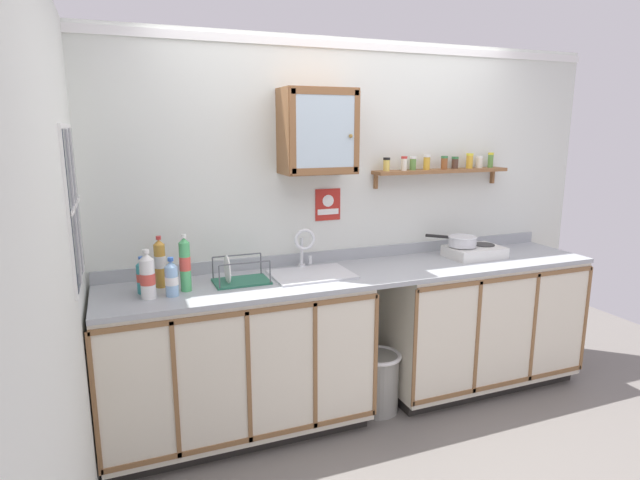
# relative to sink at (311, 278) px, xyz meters

# --- Properties ---
(floor) EXTENTS (6.33, 6.33, 0.00)m
(floor) POSITION_rel_sink_xyz_m (0.36, -0.41, -0.94)
(floor) COLOR slate
(floor) RESTS_ON ground
(back_wall) EXTENTS (3.93, 0.07, 2.44)m
(back_wall) POSITION_rel_sink_xyz_m (0.36, 0.29, 0.29)
(back_wall) COLOR silver
(back_wall) RESTS_ON ground
(side_wall_left) EXTENTS (0.05, 3.48, 2.44)m
(side_wall_left) POSITION_rel_sink_xyz_m (-1.33, -0.67, 0.28)
(side_wall_left) COLOR silver
(side_wall_left) RESTS_ON ground
(lower_cabinet_run) EXTENTS (1.60, 0.62, 0.93)m
(lower_cabinet_run) POSITION_rel_sink_xyz_m (-0.50, -0.04, -0.47)
(lower_cabinet_run) COLOR black
(lower_cabinet_run) RESTS_ON ground
(lower_cabinet_run_right) EXTENTS (1.46, 0.62, 0.93)m
(lower_cabinet_run_right) POSITION_rel_sink_xyz_m (1.28, -0.04, -0.47)
(lower_cabinet_run_right) COLOR black
(lower_cabinet_run_right) RESTS_ON ground
(countertop) EXTENTS (3.29, 0.64, 0.03)m
(countertop) POSITION_rel_sink_xyz_m (0.36, -0.04, 0.01)
(countertop) COLOR #9EA3A8
(countertop) RESTS_ON lower_cabinet_run
(backsplash) EXTENTS (3.29, 0.02, 0.08)m
(backsplash) POSITION_rel_sink_xyz_m (0.36, 0.26, 0.06)
(backsplash) COLOR #9EA3A8
(backsplash) RESTS_ON countertop
(sink) EXTENTS (0.50, 0.41, 0.38)m
(sink) POSITION_rel_sink_xyz_m (0.00, 0.00, 0.00)
(sink) COLOR silver
(sink) RESTS_ON countertop
(hot_plate_stove) EXTENTS (0.39, 0.27, 0.08)m
(hot_plate_stove) POSITION_rel_sink_xyz_m (1.24, -0.01, 0.06)
(hot_plate_stove) COLOR silver
(hot_plate_stove) RESTS_ON countertop
(saucepan) EXTENTS (0.29, 0.30, 0.07)m
(saucepan) POSITION_rel_sink_xyz_m (1.15, 0.02, 0.14)
(saucepan) COLOR silver
(saucepan) RESTS_ON hot_plate_stove
(bottle_detergent_teal_0) EXTENTS (0.06, 0.06, 0.21)m
(bottle_detergent_teal_0) POSITION_rel_sink_xyz_m (-1.01, -0.01, 0.12)
(bottle_detergent_teal_0) COLOR teal
(bottle_detergent_teal_0) RESTS_ON countertop
(bottle_water_blue_1) EXTENTS (0.07, 0.07, 0.22)m
(bottle_water_blue_1) POSITION_rel_sink_xyz_m (-0.86, -0.12, 0.12)
(bottle_water_blue_1) COLOR #8CB7E0
(bottle_water_blue_1) RESTS_ON countertop
(bottle_juice_amber_2) EXTENTS (0.07, 0.07, 0.30)m
(bottle_juice_amber_2) POSITION_rel_sink_xyz_m (-0.90, 0.07, 0.16)
(bottle_juice_amber_2) COLOR gold
(bottle_juice_amber_2) RESTS_ON countertop
(bottle_soda_green_3) EXTENTS (0.06, 0.06, 0.33)m
(bottle_soda_green_3) POSITION_rel_sink_xyz_m (-0.77, -0.05, 0.18)
(bottle_soda_green_3) COLOR #4CB266
(bottle_soda_green_3) RESTS_ON countertop
(bottle_opaque_white_4) EXTENTS (0.08, 0.08, 0.27)m
(bottle_opaque_white_4) POSITION_rel_sink_xyz_m (-0.98, -0.12, 0.14)
(bottle_opaque_white_4) COLOR white
(bottle_opaque_white_4) RESTS_ON countertop
(dish_rack) EXTENTS (0.32, 0.22, 0.17)m
(dish_rack) POSITION_rel_sink_xyz_m (-0.46, -0.01, 0.05)
(dish_rack) COLOR #26664C
(dish_rack) RESTS_ON countertop
(wall_cabinet) EXTENTS (0.46, 0.29, 0.52)m
(wall_cabinet) POSITION_rel_sink_xyz_m (0.10, 0.13, 0.90)
(wall_cabinet) COLOR brown
(spice_shelf) EXTENTS (1.05, 0.14, 0.23)m
(spice_shelf) POSITION_rel_sink_xyz_m (1.08, 0.20, 0.64)
(spice_shelf) COLOR brown
(warning_sign) EXTENTS (0.18, 0.01, 0.21)m
(warning_sign) POSITION_rel_sink_xyz_m (0.22, 0.26, 0.42)
(warning_sign) COLOR #B2261E
(window) EXTENTS (0.03, 0.62, 0.75)m
(window) POSITION_rel_sink_xyz_m (-1.30, -0.27, 0.57)
(window) COLOR #262D38
(trash_bin) EXTENTS (0.30, 0.30, 0.41)m
(trash_bin) POSITION_rel_sink_xyz_m (0.43, -0.13, -0.73)
(trash_bin) COLOR gray
(trash_bin) RESTS_ON ground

